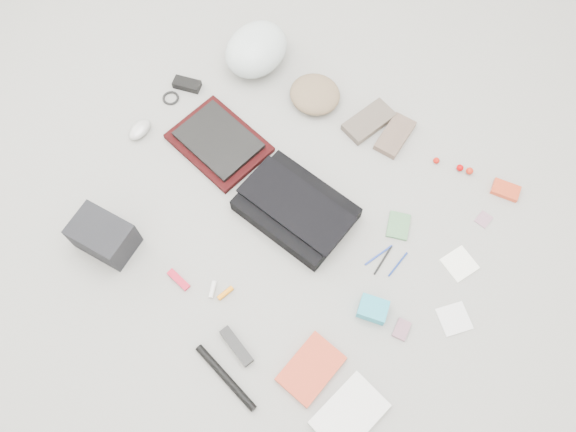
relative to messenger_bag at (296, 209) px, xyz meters
The scene contains 33 objects.
ground_plane 0.06m from the messenger_bag, 98.44° to the right, with size 4.00×4.00×0.00m, color gray.
messenger_bag is the anchor object (origin of this frame).
bag_flap 0.04m from the messenger_bag, behind, with size 0.44×0.20×0.01m, color black.
laptop_sleeve 0.44m from the messenger_bag, 167.40° to the left, with size 0.38×0.28×0.03m, color black.
laptop 0.44m from the messenger_bag, 167.40° to the left, with size 0.32×0.23×0.02m, color black.
bike_helmet 0.75m from the messenger_bag, 134.89° to the left, with size 0.24×0.30×0.18m, color silver.
beanie 0.54m from the messenger_bag, 113.08° to the left, with size 0.22×0.21×0.08m, color #796248.
mitten_left 0.52m from the messenger_bag, 85.28° to the left, with size 0.11×0.22×0.03m, color brown.
mitten_right 0.54m from the messenger_bag, 71.86° to the left, with size 0.10×0.20×0.03m, color brown.
power_brick 0.77m from the messenger_bag, 159.79° to the left, with size 0.12×0.05×0.03m, color black.
cable_coil 0.76m from the messenger_bag, 166.75° to the left, with size 0.07×0.07×0.01m, color black.
mouse 0.75m from the messenger_bag, behind, with size 0.07×0.11×0.04m, color #A7A7A7.
camera_bag 0.73m from the messenger_bag, 138.03° to the right, with size 0.22×0.15×0.14m, color black.
multitool 0.52m from the messenger_bag, 115.76° to the right, with size 0.10×0.03×0.02m, color red.
toiletry_tube_white 0.44m from the messenger_bag, 102.53° to the right, with size 0.02×0.02×0.06m, color silver.
toiletry_tube_orange 0.42m from the messenger_bag, 96.54° to the right, with size 0.02×0.02×0.07m, color orange.
u_lock 0.57m from the messenger_bag, 80.09° to the right, with size 0.15×0.04×0.03m, color black.
bike_pump 0.68m from the messenger_bag, 79.34° to the right, with size 0.03×0.03×0.29m, color black.
book_red 0.60m from the messenger_bag, 53.30° to the right, with size 0.15×0.22×0.02m, color #DC4629.
book_white 0.77m from the messenger_bag, 44.75° to the right, with size 0.16×0.24×0.03m, color silver.
notepad 0.40m from the messenger_bag, 23.76° to the left, with size 0.08×0.11×0.01m, color #457549.
pen_blue 0.36m from the messenger_bag, ahead, with size 0.01×0.01×0.13m, color navy.
pen_black 0.39m from the messenger_bag, ahead, with size 0.01×0.01×0.13m, color black.
pen_navy 0.44m from the messenger_bag, ahead, with size 0.01×0.01×0.12m, color navy.
accordion_wallet 0.48m from the messenger_bag, 22.92° to the right, with size 0.10×0.08×0.05m, color #229BB7.
card_deck 0.60m from the messenger_bag, 18.77° to the right, with size 0.05×0.07×0.01m, color #956275.
napkin_top 0.65m from the messenger_bag, 12.98° to the left, with size 0.11×0.11×0.01m, color white.
napkin_bottom 0.71m from the messenger_bag, ahead, with size 0.11×0.11×0.01m, color silver.
lollipop_a 0.62m from the messenger_bag, 53.64° to the left, with size 0.03×0.03×0.03m, color #B2130A.
lollipop_b 0.69m from the messenger_bag, 48.20° to the left, with size 0.03×0.03×0.03m, color #AE0002.
lollipop_c 0.73m from the messenger_bag, 46.25° to the left, with size 0.03×0.03×0.03m, color red.
altoids_tin 0.84m from the messenger_bag, 38.42° to the left, with size 0.11×0.07×0.02m, color #C53E20.
stamp_sheet 0.74m from the messenger_bag, 29.75° to the left, with size 0.05×0.06×0.00m, color #9F6F84.
Camera 1 is at (0.46, -0.74, 2.01)m, focal length 35.00 mm.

